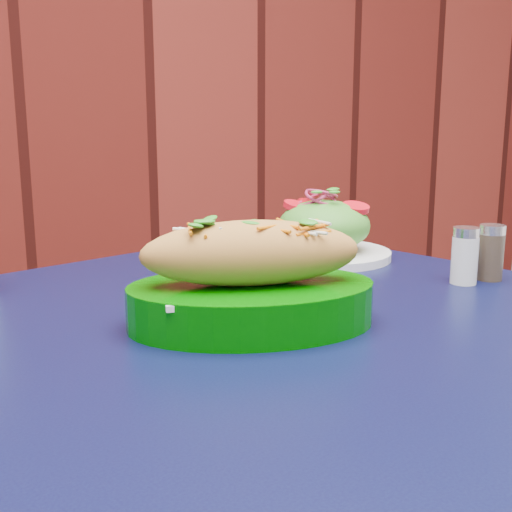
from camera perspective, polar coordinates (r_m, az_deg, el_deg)
name	(u,v)px	position (r m, az deg, el deg)	size (l,w,h in m)	color
cafe_table	(274,397)	(0.71, 1.62, -12.41)	(1.00, 1.00, 0.75)	black
banh_mi_basket	(252,282)	(0.65, -0.39, -2.31)	(0.29, 0.23, 0.12)	#005900
salad_plate	(324,231)	(0.98, 6.06, 2.19)	(0.20, 0.20, 0.10)	white
salt_shaker	(465,256)	(0.86, 18.07, 0.03)	(0.03, 0.03, 0.07)	white
pepper_shaker	(491,252)	(0.89, 20.14, 0.30)	(0.03, 0.03, 0.07)	#3F3326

